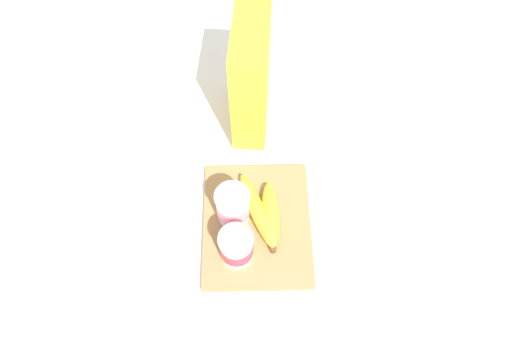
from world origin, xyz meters
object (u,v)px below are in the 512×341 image
at_px(cutting_board, 257,224).
at_px(cereal_box, 251,79).
at_px(yogurt_cup_front, 236,247).
at_px(yogurt_cup_back, 233,206).
at_px(banana_bunch, 263,212).

xyz_separation_m(cutting_board, cereal_box, (0.30, 0.01, 0.14)).
height_order(cereal_box, yogurt_cup_front, cereal_box).
height_order(cereal_box, yogurt_cup_back, cereal_box).
bearing_deg(cereal_box, yogurt_cup_front, 179.46).
height_order(cutting_board, yogurt_cup_front, yogurt_cup_front).
bearing_deg(cutting_board, banana_bunch, -39.65).
bearing_deg(cereal_box, cutting_board, -173.52).
bearing_deg(yogurt_cup_front, banana_bunch, -33.06).
distance_m(cereal_box, yogurt_cup_back, 0.29).
distance_m(cutting_board, cereal_box, 0.33).
bearing_deg(yogurt_cup_back, cutting_board, -110.07).
xyz_separation_m(cereal_box, yogurt_cup_back, (-0.28, 0.04, -0.08)).
relative_size(yogurt_cup_front, banana_bunch, 0.47).
bearing_deg(yogurt_cup_front, cereal_box, -5.63).
xyz_separation_m(yogurt_cup_front, yogurt_cup_back, (0.09, 0.01, 0.00)).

